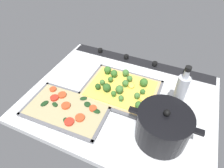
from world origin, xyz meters
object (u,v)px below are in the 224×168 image
at_px(veggie_pizza_back, 67,108).
at_px(oil_bottle, 179,94).
at_px(baking_tray_front, 121,90).
at_px(baking_tray_back, 67,109).
at_px(broccoli_pizza, 122,87).
at_px(cooking_pot, 163,126).

bearing_deg(veggie_pizza_back, oil_bottle, -156.88).
height_order(baking_tray_front, baking_tray_back, same).
xyz_separation_m(broccoli_pizza, oil_bottle, (-0.26, 0.02, 0.08)).
xyz_separation_m(broccoli_pizza, cooking_pot, (-0.23, 0.18, 0.05)).
distance_m(broccoli_pizza, veggie_pizza_back, 0.27).
bearing_deg(baking_tray_front, veggie_pizza_back, 49.89).
relative_size(baking_tray_front, baking_tray_back, 0.96).
relative_size(baking_tray_back, cooking_pot, 1.39).
height_order(baking_tray_back, cooking_pot, cooking_pot).
distance_m(baking_tray_front, baking_tray_back, 0.27).
xyz_separation_m(baking_tray_front, oil_bottle, (-0.26, 0.02, 0.10)).
height_order(baking_tray_front, broccoli_pizza, broccoli_pizza).
bearing_deg(oil_bottle, baking_tray_front, -4.90).
relative_size(baking_tray_front, veggie_pizza_back, 1.03).
height_order(baking_tray_back, oil_bottle, oil_bottle).
distance_m(baking_tray_front, oil_bottle, 0.28).
bearing_deg(baking_tray_back, oil_bottle, -156.72).
xyz_separation_m(veggie_pizza_back, oil_bottle, (-0.43, -0.18, 0.09)).
relative_size(baking_tray_front, oil_bottle, 1.48).
bearing_deg(cooking_pot, veggie_pizza_back, 4.36).
bearing_deg(cooking_pot, oil_bottle, -100.10).
bearing_deg(baking_tray_front, cooking_pot, 142.69).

